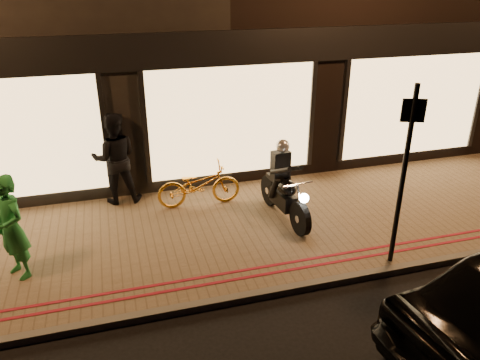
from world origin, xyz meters
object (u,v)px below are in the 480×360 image
object	(u,v)px
motorcycle	(284,189)
person_green	(11,228)
sign_post	(404,169)
bicycle_gold	(199,185)

from	to	relation	value
motorcycle	person_green	size ratio (longest dim) A/B	1.13
motorcycle	person_green	bearing A→B (deg)	-178.44
person_green	sign_post	bearing A→B (deg)	38.99
motorcycle	sign_post	world-z (taller)	sign_post
bicycle_gold	sign_post	bearing A→B (deg)	-135.97
bicycle_gold	person_green	world-z (taller)	person_green
motorcycle	person_green	world-z (taller)	person_green
sign_post	bicycle_gold	xyz separation A→B (m)	(-2.68, 2.90, -1.23)
person_green	motorcycle	bearing A→B (deg)	58.77
sign_post	person_green	xyz separation A→B (m)	(-5.93, 1.29, -0.82)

